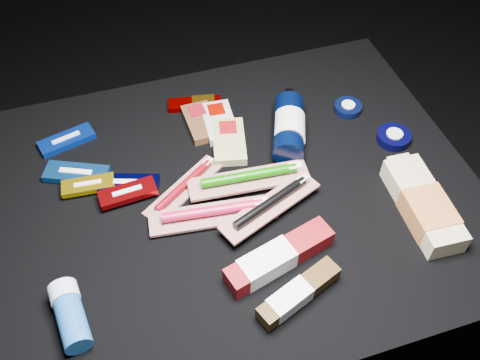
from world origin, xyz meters
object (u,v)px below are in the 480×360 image
object	(u,v)px
deodorant_stick	(70,314)
toothpaste_carton_red	(275,259)
bodywash_bottle	(424,206)
lotion_bottle	(289,127)

from	to	relation	value
deodorant_stick	toothpaste_carton_red	bearing A→B (deg)	-7.56
bodywash_bottle	deodorant_stick	distance (m)	0.67
lotion_bottle	deodorant_stick	size ratio (longest dim) A/B	1.69
lotion_bottle	deodorant_stick	distance (m)	0.58
bodywash_bottle	toothpaste_carton_red	world-z (taller)	bodywash_bottle
toothpaste_carton_red	deodorant_stick	bearing A→B (deg)	164.77
lotion_bottle	bodywash_bottle	bearing A→B (deg)	-35.35
deodorant_stick	toothpaste_carton_red	distance (m)	0.36
lotion_bottle	bodywash_bottle	world-z (taller)	lotion_bottle
bodywash_bottle	toothpaste_carton_red	size ratio (longest dim) A/B	1.05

